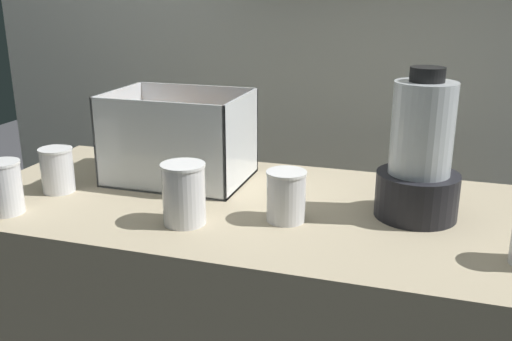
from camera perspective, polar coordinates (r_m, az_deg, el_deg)
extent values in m
cube|color=silver|center=(2.01, 6.81, 13.89)|extent=(2.60, 0.04, 2.50)
cube|color=white|center=(1.52, -7.55, -0.70)|extent=(0.35, 0.25, 0.01)
cube|color=white|center=(1.38, -9.88, 2.17)|extent=(0.35, 0.01, 0.23)
cube|color=white|center=(1.60, -5.85, 4.47)|extent=(0.35, 0.01, 0.23)
cube|color=white|center=(1.57, -13.42, 3.81)|extent=(0.01, 0.25, 0.23)
cube|color=white|center=(1.43, -1.45, 2.92)|extent=(0.01, 0.25, 0.23)
cone|color=orange|center=(1.52, -9.05, 0.10)|extent=(0.12, 0.19, 0.03)
cone|color=orange|center=(1.55, -9.34, 0.14)|extent=(0.10, 0.19, 0.03)
cone|color=orange|center=(1.52, -10.05, -0.06)|extent=(0.14, 0.09, 0.03)
cone|color=orange|center=(1.46, -6.17, -0.59)|extent=(0.11, 0.14, 0.03)
cone|color=orange|center=(1.51, -6.27, 1.27)|extent=(0.09, 0.18, 0.03)
cone|color=orange|center=(1.48, -6.34, 1.06)|extent=(0.04, 0.16, 0.03)
cone|color=orange|center=(1.54, -7.41, 1.15)|extent=(0.17, 0.09, 0.03)
cone|color=orange|center=(1.51, -7.89, 0.82)|extent=(0.17, 0.04, 0.02)
cone|color=orange|center=(1.47, -5.34, 2.22)|extent=(0.15, 0.15, 0.03)
cone|color=orange|center=(1.50, -10.19, 2.49)|extent=(0.16, 0.11, 0.04)
cone|color=orange|center=(1.49, -4.54, 1.84)|extent=(0.15, 0.10, 0.03)
cylinder|color=black|center=(1.30, 15.82, -2.36)|extent=(0.18, 0.18, 0.10)
cylinder|color=silver|center=(1.26, 16.39, 4.06)|extent=(0.13, 0.13, 0.20)
cylinder|color=orange|center=(1.28, 16.08, 0.59)|extent=(0.12, 0.12, 0.04)
cylinder|color=black|center=(1.23, 16.85, 9.23)|extent=(0.07, 0.07, 0.03)
cylinder|color=white|center=(1.38, -23.95, -1.68)|extent=(0.08, 0.08, 0.11)
cylinder|color=orange|center=(1.39, -23.87, -2.29)|extent=(0.07, 0.07, 0.08)
cylinder|color=white|center=(1.37, -24.26, 0.69)|extent=(0.08, 0.08, 0.01)
cylinder|color=white|center=(1.48, -19.32, -0.06)|extent=(0.08, 0.08, 0.10)
cylinder|color=yellow|center=(1.49, -19.28, -0.37)|extent=(0.07, 0.07, 0.09)
cylinder|color=white|center=(1.47, -19.54, 2.00)|extent=(0.08, 0.08, 0.01)
cylinder|color=white|center=(1.22, -7.25, -2.47)|extent=(0.09, 0.09, 0.13)
cylinder|color=red|center=(1.22, -7.23, -3.00)|extent=(0.08, 0.08, 0.10)
cylinder|color=white|center=(1.19, -7.37, 0.53)|extent=(0.10, 0.10, 0.01)
cylinder|color=white|center=(1.23, 3.04, -2.71)|extent=(0.08, 0.08, 0.11)
cylinder|color=red|center=(1.23, 3.03, -3.61)|extent=(0.08, 0.08, 0.06)
cylinder|color=white|center=(1.21, 3.08, -0.23)|extent=(0.09, 0.09, 0.01)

